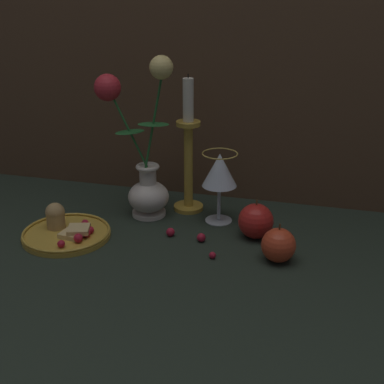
{
  "coord_description": "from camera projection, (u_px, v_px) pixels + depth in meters",
  "views": [
    {
      "loc": [
        0.29,
        -1.01,
        0.53
      ],
      "look_at": [
        0.02,
        0.01,
        0.1
      ],
      "focal_mm": 50.0,
      "sensor_mm": 36.0,
      "label": 1
    }
  ],
  "objects": [
    {
      "name": "wine_glass",
      "position": [
        220.0,
        172.0,
        1.2
      ],
      "size": [
        0.08,
        0.08,
        0.17
      ],
      "color": "silver",
      "rests_on": "ground_plane"
    },
    {
      "name": "vase",
      "position": [
        142.0,
        162.0,
        1.23
      ],
      "size": [
        0.19,
        0.1,
        0.38
      ],
      "color": "silver",
      "rests_on": "ground_plane"
    },
    {
      "name": "plate_with_pastries",
      "position": [
        65.0,
        230.0,
        1.16
      ],
      "size": [
        0.19,
        0.19,
        0.07
      ],
      "color": "gold",
      "rests_on": "ground_plane"
    },
    {
      "name": "berry_near_plate",
      "position": [
        201.0,
        238.0,
        1.14
      ],
      "size": [
        0.02,
        0.02,
        0.02
      ],
      "primitive_type": "sphere",
      "color": "#AD192D",
      "rests_on": "ground_plane"
    },
    {
      "name": "ground_plane",
      "position": [
        182.0,
        235.0,
        1.18
      ],
      "size": [
        2.4,
        2.4,
        0.0
      ],
      "primitive_type": "plane",
      "color": "#232D23",
      "rests_on": "ground"
    },
    {
      "name": "apple_near_glass",
      "position": [
        256.0,
        221.0,
        1.15
      ],
      "size": [
        0.08,
        0.08,
        0.09
      ],
      "color": "red",
      "rests_on": "ground_plane"
    },
    {
      "name": "apple_beside_vase",
      "position": [
        279.0,
        245.0,
        1.06
      ],
      "size": [
        0.07,
        0.07,
        0.08
      ],
      "color": "#D14223",
      "rests_on": "ground_plane"
    },
    {
      "name": "berry_front_center",
      "position": [
        170.0,
        232.0,
        1.17
      ],
      "size": [
        0.02,
        0.02,
        0.02
      ],
      "primitive_type": "sphere",
      "color": "#AD192D",
      "rests_on": "ground_plane"
    },
    {
      "name": "berry_by_glass_stem",
      "position": [
        212.0,
        255.0,
        1.08
      ],
      "size": [
        0.01,
        0.01,
        0.01
      ],
      "primitive_type": "sphere",
      "color": "#AD192D",
      "rests_on": "ground_plane"
    },
    {
      "name": "candlestick",
      "position": [
        188.0,
        154.0,
        1.25
      ],
      "size": [
        0.07,
        0.07,
        0.33
      ],
      "color": "gold",
      "rests_on": "ground_plane"
    }
  ]
}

